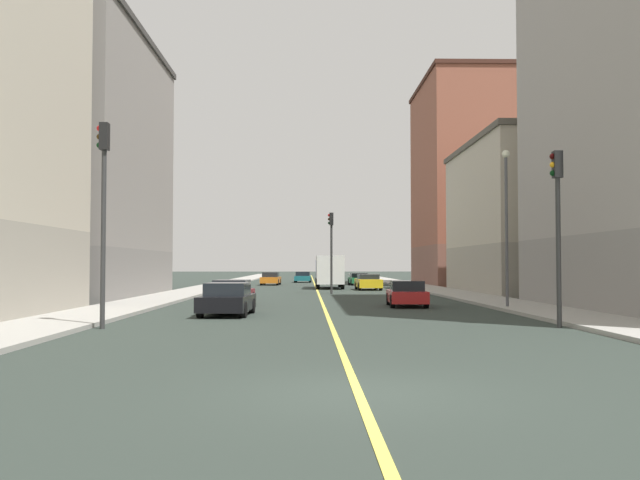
{
  "coord_description": "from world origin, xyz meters",
  "views": [
    {
      "loc": [
        -0.83,
        -11.07,
        2.08
      ],
      "look_at": [
        0.11,
        38.0,
        3.89
      ],
      "focal_mm": 37.93,
      "sensor_mm": 36.0,
      "label": 1
    }
  ],
  "objects": [
    {
      "name": "building_right_midblock",
      "position": [
        -17.07,
        32.28,
        8.46
      ],
      "size": [
        12.05,
        18.03,
        16.91
      ],
      "color": "slate",
      "rests_on": "ground"
    },
    {
      "name": "building_left_mid",
      "position": [
        17.07,
        38.68,
        5.62
      ],
      "size": [
        12.05,
        16.78,
        11.21
      ],
      "color": "#9D9688",
      "rests_on": "ground"
    },
    {
      "name": "car_teal",
      "position": [
        -1.32,
        69.16,
        0.62
      ],
      "size": [
        2.05,
        4.09,
        1.28
      ],
      "color": "#196670",
      "rests_on": "ground"
    },
    {
      "name": "building_left_far",
      "position": [
        17.07,
        58.72,
        10.62
      ],
      "size": [
        12.05,
        16.17,
        21.22
      ],
      "color": "brown",
      "rests_on": "ground"
    },
    {
      "name": "street_lamp_left_near",
      "position": [
        8.51,
        20.28,
        4.57
      ],
      "size": [
        0.36,
        0.36,
        7.32
      ],
      "color": "#4C4C51",
      "rests_on": "ground"
    },
    {
      "name": "ground_plane",
      "position": [
        0.0,
        0.0,
        0.0
      ],
      "size": [
        400.0,
        400.0,
        0.0
      ],
      "primitive_type": "plane",
      "color": "#2A332E",
      "rests_on": "ground"
    },
    {
      "name": "car_maroon",
      "position": [
        -4.71,
        23.63,
        0.64
      ],
      "size": [
        2.11,
        4.64,
        1.31
      ],
      "color": "maroon",
      "rests_on": "ground"
    },
    {
      "name": "car_yellow",
      "position": [
        4.27,
        45.12,
        0.65
      ],
      "size": [
        2.03,
        4.56,
        1.3
      ],
      "color": "gold",
      "rests_on": "ground"
    },
    {
      "name": "sidewalk_right",
      "position": [
        -9.55,
        49.0,
        0.07
      ],
      "size": [
        3.29,
        168.0,
        0.15
      ],
      "primitive_type": "cube",
      "color": "#9E9B93",
      "rests_on": "ground"
    },
    {
      "name": "car_green",
      "position": [
        4.5,
        58.46,
        0.6
      ],
      "size": [
        2.04,
        4.04,
        1.23
      ],
      "color": "#1E6B38",
      "rests_on": "ground"
    },
    {
      "name": "traffic_light_right_near",
      "position": [
        -7.52,
        11.13,
        4.32
      ],
      "size": [
        0.4,
        0.32,
        6.76
      ],
      "color": "#2D2D2D",
      "rests_on": "ground"
    },
    {
      "name": "car_black",
      "position": [
        -4.12,
        16.92,
        0.66
      ],
      "size": [
        2.1,
        4.19,
        1.34
      ],
      "color": "black",
      "rests_on": "ground"
    },
    {
      "name": "traffic_light_left_near",
      "position": [
        7.49,
        11.13,
        3.81
      ],
      "size": [
        0.4,
        0.32,
        5.88
      ],
      "color": "#2D2D2D",
      "rests_on": "ground"
    },
    {
      "name": "car_red",
      "position": [
        4.16,
        22.68,
        0.63
      ],
      "size": [
        1.99,
        3.98,
        1.29
      ],
      "color": "red",
      "rests_on": "ground"
    },
    {
      "name": "car_orange",
      "position": [
        -4.57,
        58.86,
        0.65
      ],
      "size": [
        2.01,
        4.39,
        1.33
      ],
      "color": "orange",
      "rests_on": "ground"
    },
    {
      "name": "box_truck",
      "position": [
        1.15,
        48.6,
        1.57
      ],
      "size": [
        2.4,
        7.63,
        2.87
      ],
      "color": "navy",
      "rests_on": "ground"
    },
    {
      "name": "lane_center_stripe",
      "position": [
        0.0,
        49.0,
        0.01
      ],
      "size": [
        0.16,
        154.0,
        0.01
      ],
      "primitive_type": "cube",
      "color": "#E5D14C",
      "rests_on": "ground"
    },
    {
      "name": "traffic_light_median_far",
      "position": [
        0.9,
        37.29,
        3.78
      ],
      "size": [
        0.4,
        0.32,
        5.83
      ],
      "color": "#2D2D2D",
      "rests_on": "ground"
    },
    {
      "name": "sidewalk_left",
      "position": [
        9.55,
        49.0,
        0.07
      ],
      "size": [
        3.29,
        168.0,
        0.15
      ],
      "primitive_type": "cube",
      "color": "#9E9B93",
      "rests_on": "ground"
    }
  ]
}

